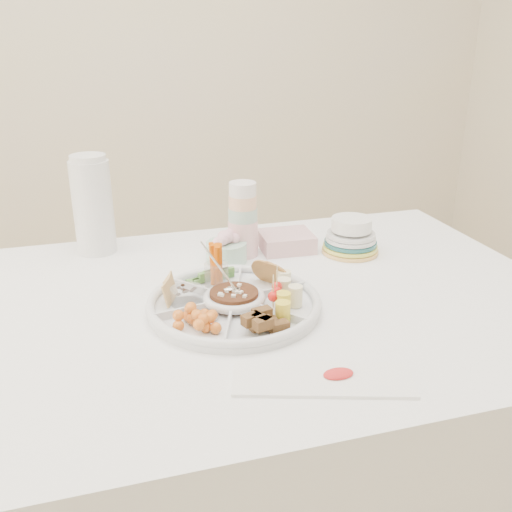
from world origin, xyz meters
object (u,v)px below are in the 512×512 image
object	(u,v)px
dining_table	(246,432)
party_tray	(234,301)
plate_stack	(351,236)
thermos	(93,204)

from	to	relation	value
dining_table	party_tray	bearing A→B (deg)	-129.90
dining_table	plate_stack	bearing A→B (deg)	29.49
party_tray	thermos	bearing A→B (deg)	121.53
dining_table	party_tray	xyz separation A→B (m)	(-0.04, -0.04, 0.40)
dining_table	plate_stack	world-z (taller)	plate_stack
thermos	plate_stack	size ratio (longest dim) A/B	1.77
dining_table	thermos	xyz separation A→B (m)	(-0.32, 0.41, 0.52)
thermos	plate_stack	world-z (taller)	thermos
dining_table	thermos	bearing A→B (deg)	127.38
party_tray	plate_stack	distance (m)	0.47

